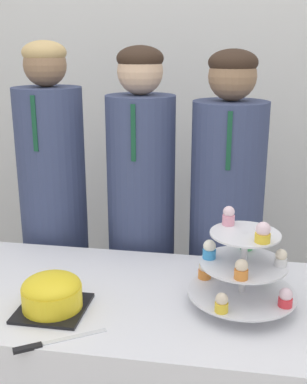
% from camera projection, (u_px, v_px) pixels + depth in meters
% --- Properties ---
extents(wall_back, '(9.00, 0.06, 2.70)m').
position_uv_depth(wall_back, '(175.00, 76.00, 2.74)').
color(wall_back, silver).
rests_on(wall_back, ground_plane).
extents(table, '(1.33, 0.68, 0.72)m').
position_uv_depth(table, '(123.00, 384.00, 1.71)').
color(table, white).
rests_on(table, ground_plane).
extents(round_cake, '(0.21, 0.21, 0.12)m').
position_uv_depth(round_cake, '(52.00, 293.00, 1.49)').
color(round_cake, black).
rests_on(round_cake, table).
extents(cake_knife, '(0.23, 0.15, 0.01)m').
position_uv_depth(cake_knife, '(45.00, 343.00, 1.33)').
color(cake_knife, silver).
rests_on(cake_knife, table).
extents(cupcake_stand, '(0.34, 0.34, 0.31)m').
position_uv_depth(cupcake_stand, '(243.00, 267.00, 1.49)').
color(cupcake_stand, silver).
rests_on(cupcake_stand, table).
extents(student_0, '(0.29, 0.30, 1.53)m').
position_uv_depth(student_0, '(55.00, 227.00, 2.17)').
color(student_0, '#384266').
rests_on(student_0, ground_plane).
extents(student_1, '(0.29, 0.29, 1.52)m').
position_uv_depth(student_1, '(141.00, 233.00, 2.11)').
color(student_1, '#384266').
rests_on(student_1, ground_plane).
extents(student_2, '(0.30, 0.31, 1.50)m').
position_uv_depth(student_2, '(225.00, 241.00, 2.05)').
color(student_2, '#384266').
rests_on(student_2, ground_plane).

